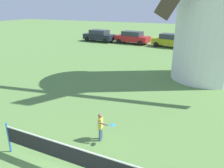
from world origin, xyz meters
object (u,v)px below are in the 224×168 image
at_px(tennis_net, 81,158).
at_px(player_far, 101,125).
at_px(parked_car_red, 132,37).
at_px(parked_car_mustard, 170,40).
at_px(parked_car_black, 99,35).
at_px(parked_car_cream, 218,44).

xyz_separation_m(tennis_net, player_far, (-0.39, 1.92, -0.08)).
bearing_deg(parked_car_red, parked_car_mustard, -6.86).
bearing_deg(parked_car_mustard, tennis_net, -84.98).
bearing_deg(parked_car_red, player_far, -72.62).
bearing_deg(parked_car_black, parked_car_red, 3.35).
bearing_deg(tennis_net, parked_car_mustard, 95.02).
relative_size(player_far, parked_car_mustard, 0.24).
relative_size(player_far, parked_car_cream, 0.23).
height_order(player_far, parked_car_black, parked_car_black).
bearing_deg(parked_car_black, parked_car_cream, -1.70).
relative_size(tennis_net, parked_car_black, 1.26).
relative_size(tennis_net, parked_car_red, 1.24).
bearing_deg(parked_car_red, tennis_net, -73.09).
height_order(parked_car_red, parked_car_mustard, same).
distance_m(parked_car_black, parked_car_cream, 14.75).
distance_m(player_far, parked_car_cream, 20.53).
distance_m(player_far, parked_car_red, 21.94).
bearing_deg(parked_car_cream, parked_car_red, 175.94).
bearing_deg(parked_car_cream, parked_car_black, 178.30).
bearing_deg(parked_car_cream, player_far, -99.81).
bearing_deg(player_far, parked_car_red, 107.38).
distance_m(tennis_net, parked_car_black, 25.41).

